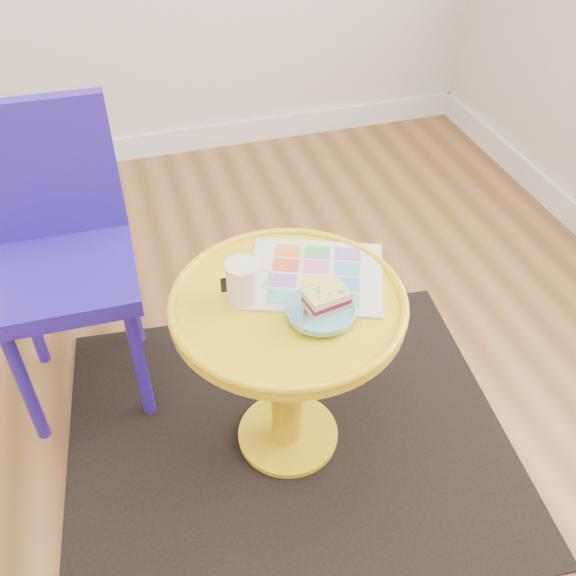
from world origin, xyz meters
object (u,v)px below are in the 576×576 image
object	(u,v)px
newspaper	(315,275)
plate	(321,310)
chair	(58,244)
mug	(244,280)
side_table	(288,345)

from	to	relation	value
newspaper	plate	distance (m)	0.15
chair	mug	xyz separation A→B (m)	(0.44, -0.42, 0.09)
newspaper	mug	size ratio (longest dim) A/B	2.92
chair	mug	world-z (taller)	chair
plate	chair	bearing A→B (deg)	138.59
side_table	mug	world-z (taller)	mug
side_table	chair	bearing A→B (deg)	140.05
chair	plate	bearing A→B (deg)	-40.31
chair	plate	size ratio (longest dim) A/B	5.37
chair	newspaper	world-z (taller)	chair
newspaper	plate	size ratio (longest dim) A/B	2.03
side_table	mug	bearing A→B (deg)	158.74
side_table	mug	distance (m)	0.24
chair	plate	distance (m)	0.80
side_table	chair	distance (m)	0.72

